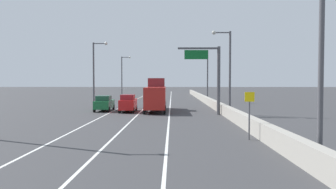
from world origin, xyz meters
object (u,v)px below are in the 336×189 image
(car_yellow_1, at_px, (148,93))
(speed_advisory_sign, at_px, (249,112))
(car_green_2, at_px, (104,103))
(lamp_post_right_second, at_px, (227,66))
(lamp_post_left_far, at_px, (123,74))
(box_truck, at_px, (156,96))
(lamp_post_left_mid, at_px, (96,69))
(car_red_0, at_px, (128,103))
(lamp_post_right_near, at_px, (315,42))
(lamp_post_right_third, at_px, (206,72))
(overhead_sign_gantry, at_px, (212,72))

(car_yellow_1, bearing_deg, speed_advisory_sign, -79.41)
(car_yellow_1, bearing_deg, car_green_2, -94.92)
(speed_advisory_sign, relative_size, lamp_post_right_second, 0.32)
(lamp_post_right_second, relative_size, car_green_2, 1.93)
(lamp_post_right_second, bearing_deg, lamp_post_left_far, 114.47)
(lamp_post_left_far, distance_m, car_yellow_1, 7.12)
(lamp_post_right_second, distance_m, box_truck, 9.81)
(lamp_post_left_mid, xyz_separation_m, car_red_0, (5.65, -7.62, -4.33))
(lamp_post_right_near, xyz_separation_m, box_truck, (-8.25, 26.77, -3.51))
(lamp_post_left_mid, distance_m, box_truck, 11.51)
(lamp_post_right_second, relative_size, box_truck, 0.94)
(lamp_post_right_third, xyz_separation_m, lamp_post_left_mid, (-16.98, -12.08, 0.00))
(speed_advisory_sign, bearing_deg, lamp_post_left_far, 106.30)
(lamp_post_left_far, xyz_separation_m, car_red_0, (5.69, -34.74, -4.33))
(box_truck, bearing_deg, lamp_post_left_far, 105.01)
(lamp_post_left_mid, bearing_deg, car_green_2, -68.62)
(car_yellow_1, bearing_deg, lamp_post_left_mid, -101.04)
(speed_advisory_sign, relative_size, car_yellow_1, 0.63)
(overhead_sign_gantry, distance_m, speed_advisory_sign, 16.36)
(overhead_sign_gantry, height_order, lamp_post_right_near, lamp_post_right_near)
(car_yellow_1, height_order, box_truck, box_truck)
(car_red_0, bearing_deg, lamp_post_right_third, 60.09)
(lamp_post_left_mid, height_order, car_red_0, lamp_post_left_mid)
(lamp_post_left_mid, xyz_separation_m, box_truck, (8.94, -6.34, -3.51))
(lamp_post_right_near, height_order, car_red_0, lamp_post_right_near)
(lamp_post_left_mid, bearing_deg, car_yellow_1, 78.96)
(lamp_post_right_near, bearing_deg, car_red_0, 114.35)
(lamp_post_right_second, relative_size, car_yellow_1, 1.95)
(lamp_post_left_mid, distance_m, car_red_0, 10.43)
(car_red_0, xyz_separation_m, box_truck, (3.29, 1.28, 0.82))
(speed_advisory_sign, bearing_deg, lamp_post_right_third, 88.22)
(lamp_post_right_third, bearing_deg, box_truck, -113.60)
(lamp_post_left_mid, relative_size, car_green_2, 1.93)
(lamp_post_right_third, relative_size, car_yellow_1, 1.95)
(speed_advisory_sign, xyz_separation_m, lamp_post_right_second, (1.32, 16.44, 3.61))
(lamp_post_right_second, bearing_deg, car_green_2, 164.28)
(lamp_post_left_far, distance_m, car_red_0, 35.47)
(lamp_post_right_near, bearing_deg, lamp_post_left_mid, 117.42)
(lamp_post_right_second, xyz_separation_m, lamp_post_left_far, (-17.13, 37.64, 0.00))
(car_red_0, bearing_deg, lamp_post_right_near, -65.65)
(car_green_2, xyz_separation_m, box_truck, (6.42, 0.07, 0.91))
(car_red_0, height_order, box_truck, box_truck)
(lamp_post_left_far, bearing_deg, car_red_0, -80.70)
(overhead_sign_gantry, height_order, speed_advisory_sign, overhead_sign_gantry)
(lamp_post_left_far, height_order, car_red_0, lamp_post_left_far)
(lamp_post_right_near, xyz_separation_m, car_red_0, (-11.54, 25.50, -4.33))
(lamp_post_right_third, xyz_separation_m, car_yellow_1, (-11.50, 16.01, -4.39))
(speed_advisory_sign, bearing_deg, car_yellow_1, 100.59)
(car_yellow_1, xyz_separation_m, car_green_2, (-2.97, -34.50, -0.03))
(overhead_sign_gantry, relative_size, car_green_2, 1.56)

